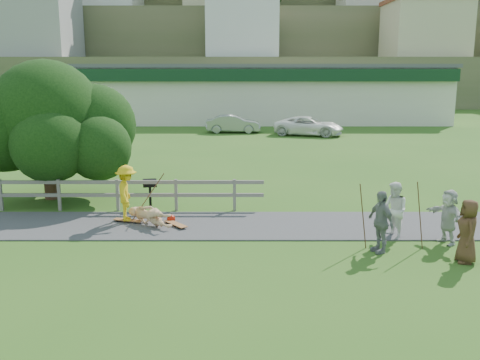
{
  "coord_description": "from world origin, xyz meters",
  "views": [
    {
      "loc": [
        2.19,
        -14.44,
        4.83
      ],
      "look_at": [
        2.19,
        2.0,
        1.35
      ],
      "focal_mm": 40.0,
      "sensor_mm": 36.0,
      "label": 1
    }
  ],
  "objects": [
    {
      "name": "pole_spec_left",
      "position": [
        5.5,
        -0.58,
        0.9
      ],
      "size": [
        0.03,
        0.03,
        1.81
      ],
      "primitive_type": "cylinder",
      "color": "brown",
      "rests_on": "ground"
    },
    {
      "name": "car_silver",
      "position": [
        1.67,
        25.66,
        0.67
      ],
      "size": [
        4.07,
        1.44,
        1.34
      ],
      "primitive_type": "imported",
      "rotation": [
        0.0,
        0.0,
        1.57
      ],
      "color": "#929398",
      "rests_on": "ground"
    },
    {
      "name": "bbq",
      "position": [
        -0.96,
        3.71,
        0.5
      ],
      "size": [
        0.53,
        0.44,
        1.01
      ],
      "primitive_type": null,
      "rotation": [
        0.0,
        0.0,
        0.2
      ],
      "color": "black",
      "rests_on": "ground"
    },
    {
      "name": "spectator_b",
      "position": [
        5.9,
        -0.88,
        0.84
      ],
      "size": [
        0.74,
        1.06,
        1.67
      ],
      "primitive_type": "imported",
      "rotation": [
        0.0,
        0.0,
        5.09
      ],
      "color": "gray",
      "rests_on": "ground"
    },
    {
      "name": "car_white",
      "position": [
        7.13,
        23.97,
        0.68
      ],
      "size": [
        5.36,
        3.6,
        1.37
      ],
      "primitive_type": "imported",
      "rotation": [
        0.0,
        0.0,
        1.28
      ],
      "color": "white",
      "rests_on": "ground"
    },
    {
      "name": "spectator_d",
      "position": [
        7.96,
        -0.18,
        0.77
      ],
      "size": [
        0.88,
        1.51,
        1.55
      ],
      "primitive_type": "imported",
      "rotation": [
        0.0,
        0.0,
        5.03
      ],
      "color": "#BBBCB8",
      "rests_on": "ground"
    },
    {
      "name": "spectator_c",
      "position": [
        7.88,
        -1.65,
        0.81
      ],
      "size": [
        0.61,
        0.85,
        1.63
      ],
      "primitive_type": "imported",
      "rotation": [
        0.0,
        0.0,
        4.59
      ],
      "color": "#513320",
      "rests_on": "ground"
    },
    {
      "name": "helmet",
      "position": [
        0.0,
        1.81,
        0.13
      ],
      "size": [
        0.27,
        0.27,
        0.27
      ],
      "primitive_type": "sphere",
      "color": "#A51807",
      "rests_on": "ground"
    },
    {
      "name": "tree",
      "position": [
        -4.86,
        5.05,
        2.1
      ],
      "size": [
        6.42,
        6.42,
        4.2
      ],
      "primitive_type": null,
      "color": "black",
      "rests_on": "ground"
    },
    {
      "name": "strip_mall",
      "position": [
        4.0,
        34.94,
        2.58
      ],
      "size": [
        32.5,
        10.75,
        5.1
      ],
      "color": "silver",
      "rests_on": "ground"
    },
    {
      "name": "pole_spec_right",
      "position": [
        7.03,
        -0.6,
        0.94
      ],
      "size": [
        0.03,
        0.03,
        1.88
      ],
      "primitive_type": "cylinder",
      "color": "brown",
      "rests_on": "ground"
    },
    {
      "name": "longboard_fallen",
      "position": [
        0.2,
        1.36,
        0.06
      ],
      "size": [
        0.82,
        0.93,
        0.11
      ],
      "primitive_type": null,
      "rotation": [
        0.0,
        0.0,
        -0.89
      ],
      "color": "#996132",
      "rests_on": "ground"
    },
    {
      "name": "fence",
      "position": [
        -4.62,
        3.3,
        0.72
      ],
      "size": [
        15.05,
        0.1,
        1.1
      ],
      "color": "slate",
      "rests_on": "ground"
    },
    {
      "name": "skater_fallen",
      "position": [
        -0.6,
        1.46,
        0.33
      ],
      "size": [
        1.54,
        1.61,
        0.66
      ],
      "primitive_type": "imported",
      "rotation": [
        0.0,
        0.0,
        0.82
      ],
      "color": "tan",
      "rests_on": "ground"
    },
    {
      "name": "ground",
      "position": [
        0.0,
        0.0,
        0.0
      ],
      "size": [
        260.0,
        260.0,
        0.0
      ],
      "primitive_type": "plane",
      "color": "#2F5F1B",
      "rests_on": "ground"
    },
    {
      "name": "spectator_a",
      "position": [
        6.6,
        0.27,
        0.82
      ],
      "size": [
        0.84,
        0.95,
        1.64
      ],
      "primitive_type": "imported",
      "rotation": [
        0.0,
        0.0,
        5.03
      ],
      "color": "white",
      "rests_on": "ground"
    },
    {
      "name": "skater_rider",
      "position": [
        -1.36,
        1.78,
        0.88
      ],
      "size": [
        0.84,
        1.23,
        1.76
      ],
      "primitive_type": "imported",
      "rotation": [
        0.0,
        0.0,
        1.75
      ],
      "color": "yellow",
      "rests_on": "ground"
    },
    {
      "name": "hillside",
      "position": [
        0.0,
        91.31,
        14.41
      ],
      "size": [
        220.0,
        67.0,
        47.5
      ],
      "color": "#4E5A35",
      "rests_on": "ground"
    },
    {
      "name": "longboard_rider",
      "position": [
        -1.36,
        1.78,
        0.05
      ],
      "size": [
        0.99,
        0.52,
        0.11
      ],
      "primitive_type": null,
      "rotation": [
        0.0,
        0.0,
        -0.31
      ],
      "color": "#996132",
      "rests_on": "ground"
    },
    {
      "name": "path",
      "position": [
        0.0,
        1.5,
        0.02
      ],
      "size": [
        34.0,
        3.0,
        0.04
      ],
      "primitive_type": "cube",
      "color": "#3D3D40",
      "rests_on": "ground"
    },
    {
      "name": "pole_rider",
      "position": [
        -0.76,
        2.18,
        0.93
      ],
      "size": [
        0.03,
        0.03,
        1.86
      ],
      "primitive_type": "cylinder",
      "color": "brown",
      "rests_on": "ground"
    }
  ]
}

